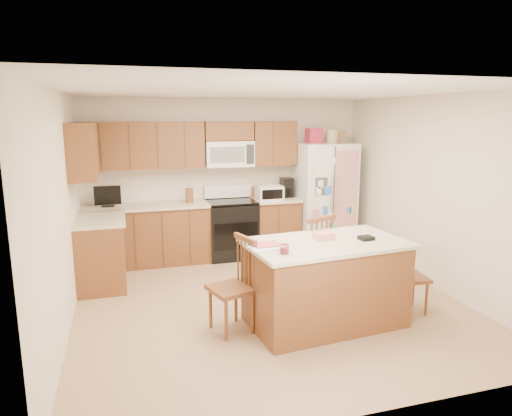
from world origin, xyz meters
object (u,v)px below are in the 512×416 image
object	(u,v)px
windsor_chair_back	(311,260)
windsor_chair_right	(408,277)
stove	(231,228)
refrigerator	(324,196)
windsor_chair_left	(233,287)
island	(325,282)

from	to	relation	value
windsor_chair_back	windsor_chair_right	world-z (taller)	windsor_chair_back
stove	refrigerator	size ratio (longest dim) A/B	0.55
windsor_chair_left	windsor_chair_right	bearing A→B (deg)	-2.99
refrigerator	windsor_chair_back	world-z (taller)	refrigerator
stove	windsor_chair_right	bearing A→B (deg)	-61.10
island	windsor_chair_right	distance (m)	1.05
windsor_chair_back	windsor_chair_right	size ratio (longest dim) A/B	1.20
refrigerator	windsor_chair_left	bearing A→B (deg)	-131.12
windsor_chair_right	stove	bearing A→B (deg)	118.90
stove	island	world-z (taller)	stove
refrigerator	windsor_chair_back	bearing A→B (deg)	-118.37
refrigerator	windsor_chair_right	distance (m)	2.62
windsor_chair_left	windsor_chair_back	size ratio (longest dim) A/B	0.94
refrigerator	windsor_chair_right	size ratio (longest dim) A/B	2.30
island	refrigerator	bearing A→B (deg)	65.81
windsor_chair_right	island	bearing A→B (deg)	-179.48
island	windsor_chair_left	xyz separation A→B (m)	(-0.99, 0.12, 0.01)
stove	windsor_chair_back	bearing A→B (deg)	-74.75
stove	refrigerator	bearing A→B (deg)	-2.30
windsor_chair_back	refrigerator	bearing A→B (deg)	61.63
island	windsor_chair_left	distance (m)	1.00
refrigerator	island	xyz separation A→B (m)	(-1.16, -2.58, -0.45)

